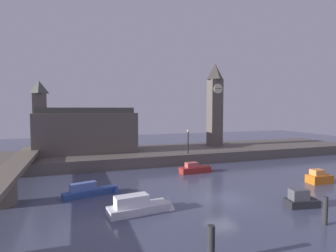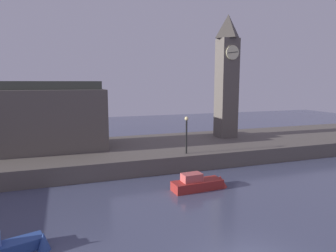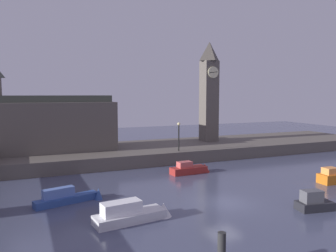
% 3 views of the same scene
% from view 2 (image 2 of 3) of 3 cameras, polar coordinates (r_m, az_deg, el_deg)
% --- Properties ---
extents(far_embankment, '(70.00, 12.00, 1.50)m').
position_cam_2_polar(far_embankment, '(32.00, -5.26, -4.98)').
color(far_embankment, '#5B544C').
rests_on(far_embankment, ground).
extents(clock_tower, '(2.35, 2.39, 14.32)m').
position_cam_2_polar(clock_tower, '(36.73, 11.08, 9.42)').
color(clock_tower, '#5B544C').
rests_on(clock_tower, far_embankment).
extents(parliament_hall, '(14.47, 6.22, 10.47)m').
position_cam_2_polar(parliament_hall, '(31.95, -25.52, 1.58)').
color(parliament_hall, '#5B544C').
rests_on(parliament_hall, far_embankment).
extents(streetlamp, '(0.36, 0.36, 3.46)m').
position_cam_2_polar(streetlamp, '(27.78, 3.52, -0.81)').
color(streetlamp, black).
rests_on(streetlamp, far_embankment).
extents(boat_dinghy_red, '(4.58, 1.59, 1.41)m').
position_cam_2_polar(boat_dinghy_red, '(23.51, 6.48, -10.70)').
color(boat_dinghy_red, maroon).
rests_on(boat_dinghy_red, ground).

